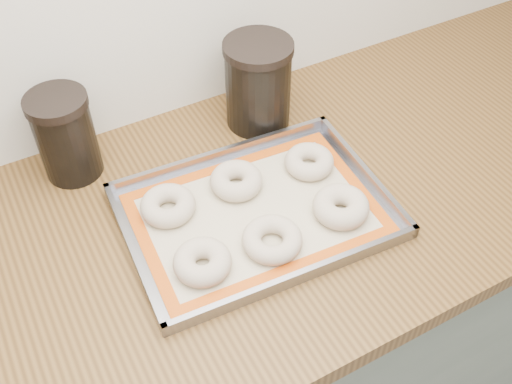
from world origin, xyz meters
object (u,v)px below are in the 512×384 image
bagel_front_left (202,262)px  canister_right (258,84)px  baking_tray (256,213)px  bagel_front_mid (272,240)px  bagel_back_right (309,162)px  bagel_back_left (168,206)px  canister_mid (66,136)px  bagel_back_mid (236,181)px  bagel_front_right (341,207)px

bagel_front_left → canister_right: canister_right is taller
baking_tray → bagel_front_mid: bagel_front_mid is taller
bagel_front_left → bagel_back_right: bagel_front_left is taller
bagel_front_mid → canister_right: 0.35m
canister_right → bagel_back_right: bearing=-85.7°
bagel_front_left → bagel_back_left: size_ratio=0.98×
bagel_back_left → canister_mid: size_ratio=0.57×
baking_tray → bagel_front_left: (-0.13, -0.06, 0.02)m
bagel_front_left → bagel_back_mid: 0.19m
bagel_front_mid → bagel_back_mid: (0.01, 0.15, 0.00)m
canister_right → bagel_back_left: bearing=-149.9°
canister_mid → baking_tray: bearing=-47.2°
bagel_front_right → canister_right: bearing=89.9°
bagel_back_mid → bagel_back_right: bearing=-7.8°
baking_tray → canister_right: 0.28m
bagel_back_mid → canister_right: (0.13, 0.16, 0.07)m
bagel_back_left → bagel_back_right: same height
bagel_back_right → canister_right: size_ratio=0.51×
baking_tray → bagel_front_right: bagel_front_right is taller
bagel_back_right → canister_right: bearing=94.3°
bagel_front_right → bagel_back_right: (0.01, 0.13, -0.00)m
bagel_front_mid → bagel_front_left: bearing=174.3°
baking_tray → canister_mid: 0.37m
bagel_front_right → bagel_back_left: bagel_front_right is taller
baking_tray → bagel_front_mid: size_ratio=4.69×
bagel_front_right → canister_mid: canister_mid is taller
bagel_front_mid → bagel_back_right: size_ratio=1.09×
bagel_back_left → bagel_back_right: (0.28, -0.02, -0.00)m
bagel_front_left → bagel_back_mid: bearing=46.2°
baking_tray → bagel_front_mid: (-0.01, -0.08, 0.01)m
bagel_front_mid → bagel_back_left: size_ratio=1.04×
bagel_front_left → bagel_front_mid: bearing=-5.7°
canister_right → bagel_front_right: bearing=-90.1°
bagel_back_left → bagel_back_mid: (0.13, -0.00, 0.00)m
baking_tray → bagel_back_mid: bagel_back_mid is taller
bagel_front_mid → canister_mid: canister_mid is taller
bagel_back_left → bagel_back_mid: size_ratio=1.01×
bagel_back_left → canister_right: canister_right is taller
baking_tray → bagel_back_right: 0.15m
bagel_front_mid → bagel_back_right: 0.20m
bagel_front_mid → bagel_back_left: 0.20m
bagel_front_mid → canister_mid: (-0.24, 0.35, 0.07)m
bagel_front_left → canister_mid: canister_mid is taller
bagel_front_left → canister_right: bearing=48.2°
bagel_front_left → bagel_back_right: bearing=23.1°
baking_tray → bagel_front_left: bearing=-154.2°
bagel_front_right → bagel_back_left: 0.30m
bagel_back_right → canister_mid: canister_mid is taller
baking_tray → bagel_back_mid: size_ratio=4.95×
baking_tray → bagel_front_right: bearing=-29.0°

